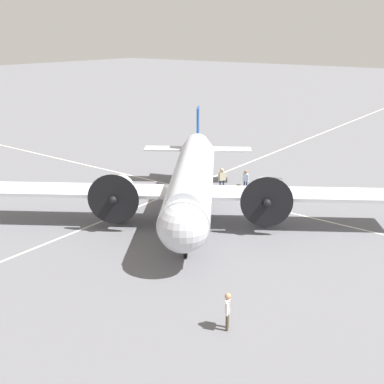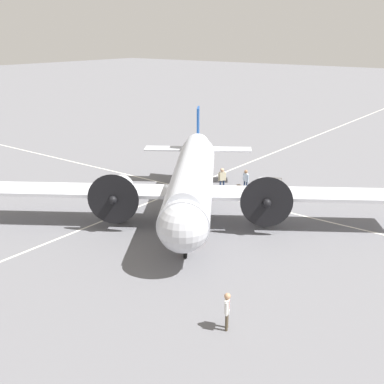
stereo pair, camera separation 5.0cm
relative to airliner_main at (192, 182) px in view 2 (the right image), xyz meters
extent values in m
plane|color=slate|center=(0.25, -0.37, -2.58)|extent=(300.00, 300.00, 0.00)
cube|color=silver|center=(0.25, -4.98, -2.57)|extent=(120.00, 0.16, 0.01)
cube|color=silver|center=(4.42, -0.37, -2.57)|extent=(0.16, 120.00, 0.01)
cylinder|color=silver|center=(0.25, -0.37, -0.14)|extent=(10.73, 14.22, 2.67)
cylinder|color=silver|center=(0.25, -0.37, 0.59)|extent=(9.65, 13.15, 1.87)
sphere|color=silver|center=(-4.01, 6.00, -0.14)|extent=(2.54, 2.54, 2.54)
cylinder|color=silver|center=(4.50, -6.74, -0.01)|extent=(2.88, 3.30, 1.47)
cube|color=#194799|center=(4.82, -7.20, 1.86)|extent=(1.05, 1.48, 3.07)
cube|color=silver|center=(4.71, -7.05, 0.12)|extent=(7.91, 5.97, 0.10)
cube|color=silver|center=(-0.38, 0.56, -0.48)|extent=(23.47, 16.80, 0.20)
cylinder|color=silver|center=(-4.28, -1.73, -0.46)|extent=(2.67, 2.99, 1.47)
cylinder|color=black|center=(-5.08, -0.54, -0.46)|extent=(2.59, 1.75, 3.08)
sphere|color=black|center=(-5.15, -0.43, -0.46)|extent=(0.51, 0.51, 0.51)
cylinder|color=silver|center=(3.24, 3.29, -0.46)|extent=(2.67, 2.99, 1.47)
cylinder|color=black|center=(2.44, 4.49, -0.46)|extent=(2.59, 1.75, 3.08)
sphere|color=black|center=(2.37, 4.60, -0.46)|extent=(0.51, 0.51, 0.51)
cylinder|color=#4C4C51|center=(-4.14, -1.95, -1.54)|extent=(0.18, 0.18, 0.98)
cylinder|color=black|center=(-4.14, -1.95, -2.03)|extent=(0.86, 1.08, 1.10)
cylinder|color=#4C4C51|center=(3.38, 3.07, -1.54)|extent=(0.18, 0.18, 0.98)
cylinder|color=black|center=(3.38, 3.07, -2.03)|extent=(0.86, 1.08, 1.10)
cylinder|color=#4C4C51|center=(-3.07, 4.60, -1.79)|extent=(0.14, 0.14, 0.88)
cylinder|color=black|center=(-3.07, 4.60, -2.23)|extent=(0.54, 0.68, 0.70)
cylinder|color=#473D2D|center=(-8.41, 8.70, -2.18)|extent=(0.12, 0.12, 0.79)
cylinder|color=#473D2D|center=(-8.52, 8.90, -2.18)|extent=(0.12, 0.12, 0.79)
cube|color=white|center=(-8.47, 8.80, -1.49)|extent=(0.33, 0.42, 0.60)
sphere|color=tan|center=(-8.47, 8.80, -1.06)|extent=(0.26, 0.26, 0.26)
cylinder|color=white|center=(-8.36, 8.59, -1.52)|extent=(0.09, 0.09, 0.57)
cylinder|color=white|center=(-8.57, 9.01, -1.52)|extent=(0.09, 0.09, 0.57)
cube|color=maroon|center=(-8.55, 8.76, -1.41)|extent=(0.03, 0.05, 0.38)
cylinder|color=navy|center=(1.61, -6.16, -2.14)|extent=(0.13, 0.13, 0.88)
cylinder|color=navy|center=(1.77, -5.96, -2.14)|extent=(0.13, 0.13, 0.88)
cube|color=beige|center=(1.69, -6.06, -1.37)|extent=(0.42, 0.45, 0.66)
sphere|color=tan|center=(1.69, -6.06, -0.90)|extent=(0.29, 0.29, 0.29)
cylinder|color=beige|center=(1.53, -6.26, -1.41)|extent=(0.10, 0.10, 0.62)
cylinder|color=beige|center=(1.86, -5.85, -1.41)|extent=(0.10, 0.10, 0.62)
cylinder|color=navy|center=(0.36, -7.14, -2.17)|extent=(0.12, 0.12, 0.82)
cylinder|color=navy|center=(0.13, -7.08, -2.17)|extent=(0.12, 0.12, 0.82)
cube|color=silver|center=(0.24, -7.11, -1.45)|extent=(0.43, 0.28, 0.61)
sphere|color=#8C6647|center=(0.24, -7.11, -1.01)|extent=(0.27, 0.27, 0.27)
cylinder|color=silver|center=(0.48, -7.17, -1.49)|extent=(0.10, 0.10, 0.58)
cylinder|color=silver|center=(0.01, -7.05, -1.49)|extent=(0.10, 0.10, 0.58)
cube|color=maroon|center=(0.22, -7.21, -1.38)|extent=(0.05, 0.02, 0.39)
cube|color=brown|center=(0.62, -6.82, -2.32)|extent=(0.43, 0.14, 0.51)
cube|color=#4A3520|center=(0.62, -6.82, -2.03)|extent=(0.16, 0.10, 0.02)
cube|color=#6B665B|center=(-1.04, -9.39, -2.28)|extent=(1.52, 1.87, 0.04)
cube|color=#6B665B|center=(-0.74, -10.11, -2.04)|extent=(0.93, 0.41, 0.04)
cylinder|color=#6B665B|center=(-1.17, -10.29, -2.15)|extent=(0.04, 0.04, 0.22)
cylinder|color=#6B665B|center=(-0.32, -9.94, -2.15)|extent=(0.04, 0.04, 0.22)
cylinder|color=black|center=(-1.63, -8.97, -2.44)|extent=(0.16, 0.28, 0.28)
cylinder|color=black|center=(-0.91, -8.67, -2.44)|extent=(0.16, 0.28, 0.28)
cylinder|color=black|center=(-1.17, -10.11, -2.44)|extent=(0.16, 0.28, 0.28)
cylinder|color=black|center=(-0.44, -9.81, -2.44)|extent=(0.16, 0.28, 0.28)
cube|color=orange|center=(-2.49, 2.92, -2.56)|extent=(0.49, 0.49, 0.03)
cone|color=orange|center=(-2.49, 2.92, -2.26)|extent=(0.41, 0.41, 0.64)
camera|label=1|loc=(-17.48, 23.14, 8.93)|focal=45.00mm
camera|label=2|loc=(-17.52, 23.11, 8.93)|focal=45.00mm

